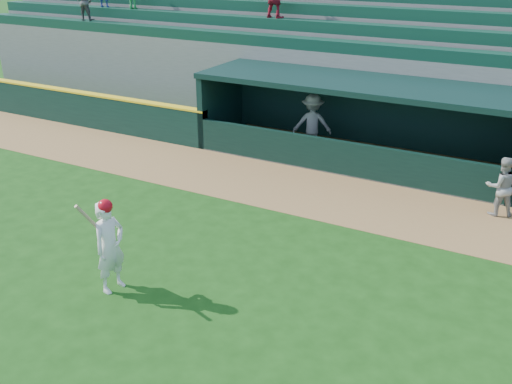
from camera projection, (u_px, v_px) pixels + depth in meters
ground at (217, 282)px, 11.15m from camera, size 120.00×120.00×0.00m
warning_track at (315, 193)px, 15.10m from camera, size 40.00×3.00×0.01m
field_wall_left at (33, 101)px, 21.53m from camera, size 15.50×0.30×1.20m
wall_stripe_left at (31, 85)px, 21.28m from camera, size 15.50×0.32×0.06m
dugout_player_front at (501, 186)px, 13.62m from camera, size 0.89×0.81×1.48m
dugout_player_inside at (312, 124)px, 17.74m from camera, size 1.37×1.09×1.85m
dugout at (358, 115)px, 17.06m from camera, size 9.40×2.80×2.46m
stands at (401, 56)px, 20.33m from camera, size 34.50×6.28×7.57m
batter_at_plate at (110, 245)px, 10.56m from camera, size 0.56×0.82×1.89m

